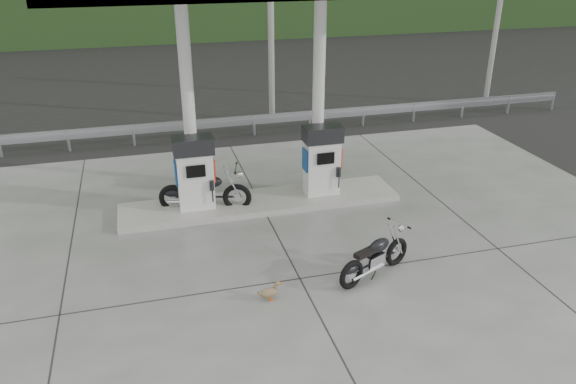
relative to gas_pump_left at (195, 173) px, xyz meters
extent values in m
plane|color=black|center=(1.60, -2.50, -1.07)|extent=(160.00, 160.00, 0.00)
cube|color=slate|center=(1.60, -2.50, -1.06)|extent=(18.00, 14.00, 0.02)
cube|color=gray|center=(1.60, 0.00, -0.98)|extent=(7.00, 1.40, 0.15)
cylinder|color=white|center=(0.00, 0.40, 1.60)|extent=(0.30, 0.30, 5.00)
cylinder|color=white|center=(3.20, 0.40, 1.60)|extent=(0.30, 0.30, 5.00)
cube|color=black|center=(1.60, 9.00, -1.07)|extent=(60.00, 7.00, 0.01)
cylinder|color=gray|center=(3.60, 7.00, 2.93)|extent=(0.22, 0.22, 8.00)
cylinder|color=gray|center=(12.60, 7.00, 2.93)|extent=(0.22, 0.22, 8.00)
camera|label=1|loc=(-1.11, -12.54, 5.13)|focal=35.00mm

